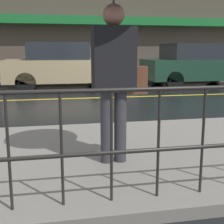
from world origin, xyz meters
name	(u,v)px	position (x,y,z in m)	size (l,w,h in m)	color
ground_plane	(116,97)	(0.00, 0.00, 0.00)	(80.00, 80.00, 0.00)	black
sidewalk_near	(197,150)	(0.00, -5.13, 0.06)	(28.00, 3.04, 0.11)	slate
sidewalk_far	(94,81)	(0.00, 4.49, 0.06)	(28.00, 1.77, 0.11)	slate
lane_marking	(116,97)	(0.00, 0.00, 0.00)	(25.20, 0.12, 0.01)	gold
building_storefront	(90,16)	(0.00, 5.50, 2.83)	(28.00, 0.85, 5.70)	#4C4238
pedestrian	(114,9)	(-1.19, -5.49, 1.77)	(1.03, 1.03, 2.12)	#333338
car_tan	(61,66)	(-1.46, 2.32, 0.81)	(3.91, 1.85, 1.60)	tan
car_dark_green	(196,65)	(3.58, 2.32, 0.79)	(3.96, 1.93, 1.58)	#193828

